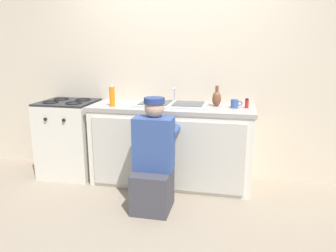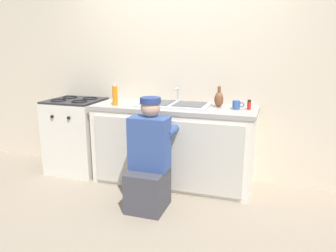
{
  "view_description": "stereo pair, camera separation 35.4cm",
  "coord_description": "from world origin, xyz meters",
  "px_view_note": "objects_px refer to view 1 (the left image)",
  "views": [
    {
      "loc": [
        0.72,
        -3.27,
        1.58
      ],
      "look_at": [
        0.0,
        0.1,
        0.74
      ],
      "focal_mm": 35.0,
      "sensor_mm": 36.0,
      "label": 1
    },
    {
      "loc": [
        1.06,
        -3.17,
        1.58
      ],
      "look_at": [
        0.0,
        0.1,
        0.74
      ],
      "focal_mm": 35.0,
      "sensor_mm": 36.0,
      "label": 2
    }
  ],
  "objects_px": {
    "coffee_mug": "(235,104)",
    "soap_bottle_orange": "(112,96)",
    "sink_double_basin": "(172,104)",
    "plumber_person": "(153,164)",
    "spice_bottle_red": "(247,103)",
    "stove_range": "(70,138)",
    "vase_decorative": "(217,98)"
  },
  "relations": [
    {
      "from": "stove_range",
      "to": "soap_bottle_orange",
      "type": "xyz_separation_m",
      "value": [
        0.64,
        -0.15,
        0.57
      ]
    },
    {
      "from": "spice_bottle_red",
      "to": "soap_bottle_orange",
      "type": "height_order",
      "value": "soap_bottle_orange"
    },
    {
      "from": "plumber_person",
      "to": "vase_decorative",
      "type": "xyz_separation_m",
      "value": [
        0.54,
        0.75,
        0.55
      ]
    },
    {
      "from": "plumber_person",
      "to": "soap_bottle_orange",
      "type": "distance_m",
      "value": 0.97
    },
    {
      "from": "coffee_mug",
      "to": "spice_bottle_red",
      "type": "distance_m",
      "value": 0.13
    },
    {
      "from": "soap_bottle_orange",
      "to": "vase_decorative",
      "type": "distance_m",
      "value": 1.17
    },
    {
      "from": "stove_range",
      "to": "soap_bottle_orange",
      "type": "bearing_deg",
      "value": -13.49
    },
    {
      "from": "vase_decorative",
      "to": "spice_bottle_red",
      "type": "bearing_deg",
      "value": -7.03
    },
    {
      "from": "coffee_mug",
      "to": "spice_bottle_red",
      "type": "xyz_separation_m",
      "value": [
        0.13,
        0.02,
        0.0
      ]
    },
    {
      "from": "stove_range",
      "to": "sink_double_basin",
      "type": "bearing_deg",
      "value": 0.1
    },
    {
      "from": "stove_range",
      "to": "vase_decorative",
      "type": "bearing_deg",
      "value": 3.13
    },
    {
      "from": "plumber_person",
      "to": "sink_double_basin",
      "type": "bearing_deg",
      "value": 85.78
    },
    {
      "from": "sink_double_basin",
      "to": "stove_range",
      "type": "distance_m",
      "value": 1.37
    },
    {
      "from": "soap_bottle_orange",
      "to": "vase_decorative",
      "type": "bearing_deg",
      "value": 12.41
    },
    {
      "from": "coffee_mug",
      "to": "vase_decorative",
      "type": "relative_size",
      "value": 0.55
    },
    {
      "from": "stove_range",
      "to": "spice_bottle_red",
      "type": "xyz_separation_m",
      "value": [
        2.11,
        0.06,
        0.5
      ]
    },
    {
      "from": "spice_bottle_red",
      "to": "soap_bottle_orange",
      "type": "distance_m",
      "value": 1.49
    },
    {
      "from": "coffee_mug",
      "to": "soap_bottle_orange",
      "type": "height_order",
      "value": "soap_bottle_orange"
    },
    {
      "from": "vase_decorative",
      "to": "soap_bottle_orange",
      "type": "bearing_deg",
      "value": -167.59
    },
    {
      "from": "plumber_person",
      "to": "vase_decorative",
      "type": "relative_size",
      "value": 4.8
    },
    {
      "from": "sink_double_basin",
      "to": "soap_bottle_orange",
      "type": "height_order",
      "value": "soap_bottle_orange"
    },
    {
      "from": "coffee_mug",
      "to": "stove_range",
      "type": "bearing_deg",
      "value": -179.09
    },
    {
      "from": "stove_range",
      "to": "coffee_mug",
      "type": "xyz_separation_m",
      "value": [
        1.98,
        0.03,
        0.5
      ]
    },
    {
      "from": "sink_double_basin",
      "to": "plumber_person",
      "type": "bearing_deg",
      "value": -94.22
    },
    {
      "from": "stove_range",
      "to": "plumber_person",
      "type": "relative_size",
      "value": 0.85
    },
    {
      "from": "plumber_person",
      "to": "soap_bottle_orange",
      "type": "xyz_separation_m",
      "value": [
        -0.6,
        0.5,
        0.57
      ]
    },
    {
      "from": "soap_bottle_orange",
      "to": "vase_decorative",
      "type": "xyz_separation_m",
      "value": [
        1.14,
        0.25,
        -0.02
      ]
    },
    {
      "from": "stove_range",
      "to": "soap_bottle_orange",
      "type": "distance_m",
      "value": 0.87
    },
    {
      "from": "plumber_person",
      "to": "stove_range",
      "type": "bearing_deg",
      "value": 152.18
    },
    {
      "from": "plumber_person",
      "to": "spice_bottle_red",
      "type": "relative_size",
      "value": 10.52
    },
    {
      "from": "coffee_mug",
      "to": "soap_bottle_orange",
      "type": "distance_m",
      "value": 1.36
    },
    {
      "from": "sink_double_basin",
      "to": "spice_bottle_red",
      "type": "relative_size",
      "value": 7.62
    }
  ]
}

